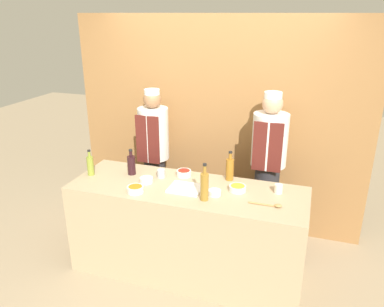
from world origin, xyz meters
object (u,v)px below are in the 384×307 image
at_px(sauce_bowl_white, 215,192).
at_px(cutting_board, 185,188).
at_px(bottle_vinegar, 204,186).
at_px(wooden_spoon, 271,205).
at_px(sauce_bowl_purple, 146,180).
at_px(cup_cream, 278,189).
at_px(sauce_bowl_red, 184,173).
at_px(bottle_oil, 90,165).
at_px(cup_steel, 161,173).
at_px(sauce_bowl_yellow, 238,188).
at_px(bottle_wine, 131,165).
at_px(sauce_bowl_orange, 135,189).
at_px(chef_left, 154,155).
at_px(bottle_amber, 230,169).
at_px(chef_right, 268,166).

distance_m(sauce_bowl_white, cutting_board, 0.29).
xyz_separation_m(bottle_vinegar, wooden_spoon, (0.55, 0.06, -0.12)).
relative_size(sauce_bowl_purple, cup_cream, 1.53).
bearing_deg(sauce_bowl_red, bottle_oil, -163.47).
bearing_deg(cup_steel, wooden_spoon, -13.24).
bearing_deg(bottle_vinegar, sauce_bowl_purple, 165.28).
distance_m(sauce_bowl_red, sauce_bowl_purple, 0.38).
relative_size(sauce_bowl_yellow, bottle_vinegar, 0.46).
xyz_separation_m(sauce_bowl_white, cup_cream, (0.52, 0.22, 0.01)).
bearing_deg(cup_steel, cup_cream, 0.84).
distance_m(sauce_bowl_yellow, bottle_oil, 1.45).
relative_size(sauce_bowl_yellow, wooden_spoon, 0.56).
distance_m(sauce_bowl_white, bottle_wine, 0.92).
bearing_deg(sauce_bowl_red, cutting_board, -68.38).
height_order(sauce_bowl_orange, cup_steel, cup_steel).
xyz_separation_m(sauce_bowl_orange, chef_left, (-0.24, 0.94, -0.04)).
bearing_deg(sauce_bowl_red, cup_cream, -5.13).
xyz_separation_m(bottle_amber, wooden_spoon, (0.44, -0.41, -0.10)).
bearing_deg(sauce_bowl_purple, sauce_bowl_orange, -91.28).
bearing_deg(bottle_amber, cup_cream, -16.16).
bearing_deg(cutting_board, chef_right, 49.35).
xyz_separation_m(bottle_amber, chef_left, (-0.97, 0.42, -0.13)).
height_order(cutting_board, bottle_amber, bottle_amber).
height_order(bottle_amber, cup_cream, bottle_amber).
distance_m(cutting_board, bottle_vinegar, 0.29).
bearing_deg(chef_right, bottle_vinegar, -115.36).
distance_m(bottle_amber, bottle_wine, 0.96).
distance_m(sauce_bowl_yellow, bottle_wine, 1.07).
bearing_deg(cup_steel, sauce_bowl_white, -18.98).
bearing_deg(chef_left, bottle_wine, -87.98).
bearing_deg(cutting_board, sauce_bowl_red, 111.62).
distance_m(sauce_bowl_orange, bottle_amber, 0.91).
bearing_deg(bottle_oil, wooden_spoon, -3.03).
distance_m(sauce_bowl_orange, cup_steel, 0.38).
bearing_deg(bottle_amber, bottle_oil, -166.56).
bearing_deg(chef_left, sauce_bowl_red, -41.88).
distance_m(bottle_vinegar, cup_cream, 0.68).
bearing_deg(sauce_bowl_yellow, cutting_board, -165.17).
distance_m(sauce_bowl_purple, cup_steel, 0.18).
xyz_separation_m(sauce_bowl_yellow, bottle_vinegar, (-0.23, -0.26, 0.10)).
distance_m(sauce_bowl_purple, bottle_vinegar, 0.65).
distance_m(cup_cream, cup_steel, 1.12).
relative_size(cup_cream, chef_right, 0.05).
bearing_deg(bottle_vinegar, cup_cream, 29.49).
height_order(cup_steel, chef_right, chef_right).
bearing_deg(wooden_spoon, sauce_bowl_yellow, 148.12).
height_order(sauce_bowl_purple, sauce_bowl_white, sauce_bowl_purple).
height_order(sauce_bowl_purple, bottle_oil, bottle_oil).
height_order(bottle_amber, bottle_oil, bottle_amber).
height_order(cutting_board, bottle_oil, bottle_oil).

